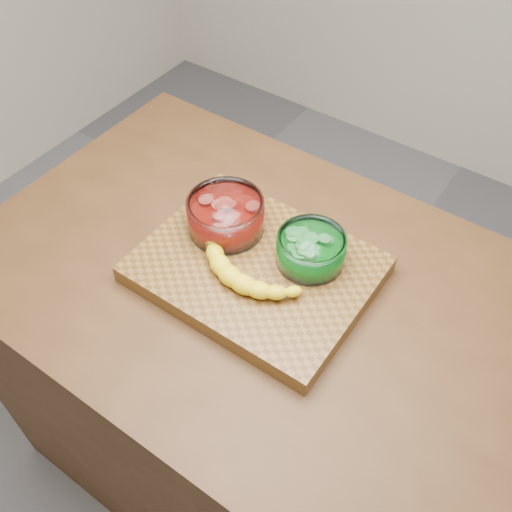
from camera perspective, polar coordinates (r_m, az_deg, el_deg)
The scene contains 6 objects.
ground at distance 1.94m, azimuth 0.00°, elevation -19.10°, with size 3.50×3.50×0.00m, color slate.
counter at distance 1.54m, azimuth 0.00°, elevation -12.69°, with size 1.20×0.80×0.90m, color #482C15.
cutting_board at distance 1.15m, azimuth 0.00°, elevation -1.32°, with size 0.45×0.35×0.04m, color brown.
bowl_red at distance 1.17m, azimuth -3.03°, elevation 4.05°, with size 0.16×0.16×0.07m.
bowl_green at distance 1.12m, azimuth 5.51°, elevation 0.62°, with size 0.14×0.14×0.06m.
banana at distance 1.10m, azimuth -0.87°, elevation -0.97°, with size 0.28×0.15×0.04m, color yellow, non-canonical shape.
Camera 1 is at (0.42, -0.61, 1.80)m, focal length 40.00 mm.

